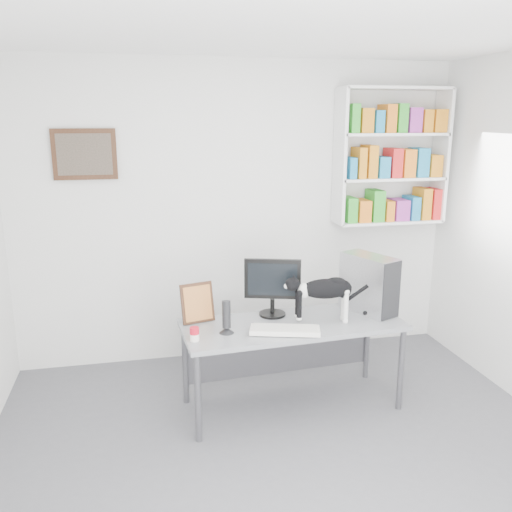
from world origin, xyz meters
name	(u,v)px	position (x,y,z in m)	size (l,w,h in m)	color
room	(304,273)	(0.00, 0.00, 1.35)	(4.01, 4.01, 2.70)	#4C4C51
bookshelf	(391,157)	(1.40, 1.85, 1.85)	(1.03, 0.28, 1.24)	white
wall_art	(85,154)	(-1.30, 1.97, 1.90)	(0.52, 0.04, 0.42)	#402514
desk	(292,365)	(0.21, 0.90, 0.35)	(1.66, 0.65, 0.69)	slate
monitor	(273,287)	(0.09, 1.09, 0.92)	(0.44, 0.21, 0.46)	black
keyboard	(285,330)	(0.10, 0.73, 0.71)	(0.50, 0.19, 0.04)	silver
pc_tower	(369,284)	(0.86, 1.02, 0.92)	(0.20, 0.46, 0.46)	silver
speaker	(226,316)	(-0.31, 0.81, 0.82)	(0.11, 0.11, 0.25)	black
leaning_print	(197,302)	(-0.49, 1.08, 0.85)	(0.25, 0.10, 0.31)	#402514
soup_can	(195,334)	(-0.55, 0.72, 0.74)	(0.07, 0.07, 0.10)	red
cat	(324,300)	(0.43, 0.86, 0.87)	(0.58, 0.15, 0.35)	black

